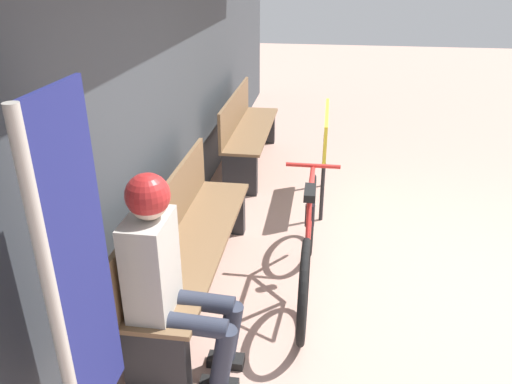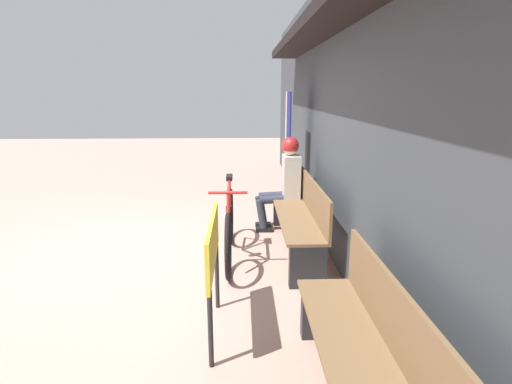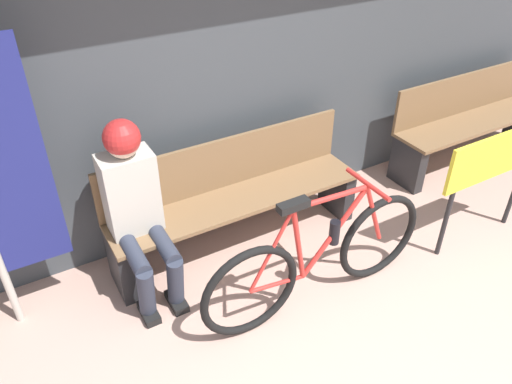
{
  "view_description": "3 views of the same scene",
  "coord_description": "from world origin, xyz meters",
  "px_view_note": "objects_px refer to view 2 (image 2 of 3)",
  "views": [
    {
      "loc": [
        -3.0,
        1.01,
        2.22
      ],
      "look_at": [
        0.05,
        1.44,
        0.79
      ],
      "focal_mm": 35.0,
      "sensor_mm": 36.0,
      "label": 1
    },
    {
      "loc": [
        4.37,
        1.21,
        1.85
      ],
      "look_at": [
        -0.16,
        1.38,
        0.7
      ],
      "focal_mm": 28.0,
      "sensor_mm": 36.0,
      "label": 2
    },
    {
      "loc": [
        -1.48,
        -0.83,
        2.58
      ],
      "look_at": [
        -0.13,
        1.5,
        0.73
      ],
      "focal_mm": 35.0,
      "sensor_mm": 36.0,
      "label": 3
    }
  ],
  "objects_px": {
    "bicycle": "(230,227)",
    "person_seated": "(285,177)",
    "park_bench_near": "(300,217)",
    "signboard": "(213,250)",
    "park_bench_far": "(366,359)",
    "banner_pole": "(288,145)"
  },
  "relations": [
    {
      "from": "park_bench_far",
      "to": "bicycle",
      "type": "bearing_deg",
      "value": -160.93
    },
    {
      "from": "bicycle",
      "to": "park_bench_far",
      "type": "relative_size",
      "value": 0.98
    },
    {
      "from": "park_bench_near",
      "to": "park_bench_far",
      "type": "distance_m",
      "value": 2.56
    },
    {
      "from": "person_seated",
      "to": "signboard",
      "type": "relative_size",
      "value": 1.3
    },
    {
      "from": "bicycle",
      "to": "person_seated",
      "type": "height_order",
      "value": "person_seated"
    },
    {
      "from": "person_seated",
      "to": "park_bench_far",
      "type": "distance_m",
      "value": 3.35
    },
    {
      "from": "signboard",
      "to": "park_bench_far",
      "type": "bearing_deg",
      "value": 45.24
    },
    {
      "from": "park_bench_near",
      "to": "person_seated",
      "type": "relative_size",
      "value": 1.54
    },
    {
      "from": "person_seated",
      "to": "park_bench_far",
      "type": "height_order",
      "value": "person_seated"
    },
    {
      "from": "bicycle",
      "to": "banner_pole",
      "type": "xyz_separation_m",
      "value": [
        -1.64,
        0.84,
        0.7
      ]
    },
    {
      "from": "bicycle",
      "to": "park_bench_far",
      "type": "xyz_separation_m",
      "value": [
        2.38,
        0.82,
        0.04
      ]
    },
    {
      "from": "banner_pole",
      "to": "signboard",
      "type": "xyz_separation_m",
      "value": [
        3.13,
        -0.92,
        -0.37
      ]
    },
    {
      "from": "bicycle",
      "to": "park_bench_far",
      "type": "distance_m",
      "value": 2.52
    },
    {
      "from": "person_seated",
      "to": "bicycle",
      "type": "bearing_deg",
      "value": -37.11
    },
    {
      "from": "park_bench_near",
      "to": "signboard",
      "type": "xyz_separation_m",
      "value": [
        1.67,
        -0.91,
        0.28
      ]
    },
    {
      "from": "banner_pole",
      "to": "bicycle",
      "type": "bearing_deg",
      "value": -26.96
    },
    {
      "from": "bicycle",
      "to": "signboard",
      "type": "bearing_deg",
      "value": -3.09
    },
    {
      "from": "bicycle",
      "to": "signboard",
      "type": "distance_m",
      "value": 1.52
    },
    {
      "from": "bicycle",
      "to": "person_seated",
      "type": "xyz_separation_m",
      "value": [
        -0.95,
        0.72,
        0.36
      ]
    },
    {
      "from": "park_bench_near",
      "to": "signboard",
      "type": "bearing_deg",
      "value": -28.51
    },
    {
      "from": "bicycle",
      "to": "person_seated",
      "type": "distance_m",
      "value": 1.25
    },
    {
      "from": "park_bench_near",
      "to": "banner_pole",
      "type": "xyz_separation_m",
      "value": [
        -1.46,
        0.01,
        0.65
      ]
    }
  ]
}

